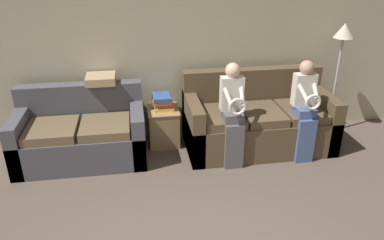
% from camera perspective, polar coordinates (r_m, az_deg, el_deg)
% --- Properties ---
extents(wall_back, '(7.59, 0.06, 2.55)m').
position_cam_1_polar(wall_back, '(5.11, -5.30, 10.88)').
color(wall_back, '#BCB293').
rests_on(wall_back, ground_plane).
extents(couch_main, '(1.93, 0.94, 1.00)m').
position_cam_1_polar(couch_main, '(5.14, 9.90, -0.23)').
color(couch_main, brown).
rests_on(couch_main, ground_plane).
extents(couch_side, '(1.59, 0.88, 0.91)m').
position_cam_1_polar(couch_side, '(4.97, -16.47, -2.19)').
color(couch_side, '#4C4C56').
rests_on(couch_side, ground_plane).
extents(child_left_seated, '(0.28, 0.38, 1.28)m').
position_cam_1_polar(child_left_seated, '(4.52, 6.24, 1.44)').
color(child_left_seated, '#56565B').
rests_on(child_left_seated, ground_plane).
extents(child_right_seated, '(0.27, 0.38, 1.27)m').
position_cam_1_polar(child_right_seated, '(4.84, 16.83, 1.99)').
color(child_right_seated, '#475B8E').
rests_on(child_right_seated, ground_plane).
extents(side_shelf, '(0.42, 0.49, 0.51)m').
position_cam_1_polar(side_shelf, '(5.18, -4.37, -0.83)').
color(side_shelf, '#9E7A51').
rests_on(side_shelf, ground_plane).
extents(book_stack, '(0.28, 0.30, 0.20)m').
position_cam_1_polar(book_stack, '(5.05, -4.53, 2.76)').
color(book_stack, gold).
rests_on(book_stack, side_shelf).
extents(floor_lamp, '(0.27, 0.27, 1.60)m').
position_cam_1_polar(floor_lamp, '(5.50, 21.86, 10.38)').
color(floor_lamp, '#2D2B28').
rests_on(floor_lamp, ground_plane).
extents(throw_pillow, '(0.37, 0.37, 0.10)m').
position_cam_1_polar(throw_pillow, '(4.97, -13.73, 6.10)').
color(throw_pillow, tan).
rests_on(throw_pillow, couch_side).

